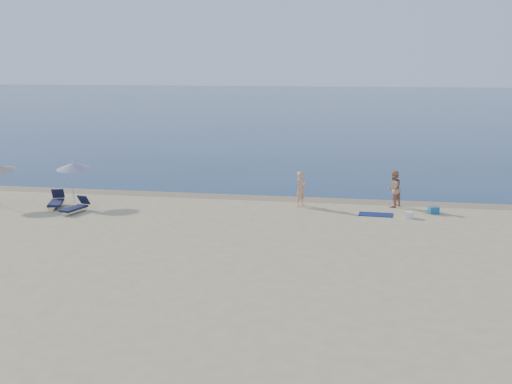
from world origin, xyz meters
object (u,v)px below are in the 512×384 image
at_px(umbrella_near, 73,166).
at_px(person_right, 394,189).
at_px(blue_cooler, 434,210).
at_px(person_left, 301,189).

bearing_deg(umbrella_near, person_right, 10.13).
distance_m(person_right, umbrella_near, 16.46).
xyz_separation_m(blue_cooler, umbrella_near, (-18.21, -0.81, 1.79)).
xyz_separation_m(person_right, umbrella_near, (-16.31, -1.98, 1.03)).
relative_size(blue_cooler, umbrella_near, 0.21).
height_order(person_left, blue_cooler, person_left).
bearing_deg(person_left, umbrella_near, 128.18).
distance_m(blue_cooler, umbrella_near, 18.31).
height_order(person_left, umbrella_near, umbrella_near).
distance_m(person_right, blue_cooler, 2.36).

